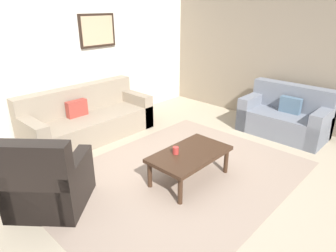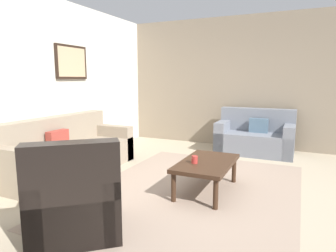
{
  "view_description": "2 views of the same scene",
  "coord_description": "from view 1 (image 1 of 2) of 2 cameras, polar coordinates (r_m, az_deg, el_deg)",
  "views": [
    {
      "loc": [
        -2.66,
        -2.32,
        2.22
      ],
      "look_at": [
        -0.14,
        0.05,
        0.79
      ],
      "focal_mm": 31.64,
      "sensor_mm": 36.0,
      "label": 1
    },
    {
      "loc": [
        -3.53,
        -1.24,
        1.47
      ],
      "look_at": [
        -0.19,
        0.28,
        0.88
      ],
      "focal_mm": 31.43,
      "sensor_mm": 36.0,
      "label": 2
    }
  ],
  "objects": [
    {
      "name": "rear_partition",
      "position": [
        5.65,
        -18.69,
        13.01
      ],
      "size": [
        6.0,
        0.12,
        2.8
      ],
      "primitive_type": "cube",
      "color": "silver",
      "rests_on": "ground_plane"
    },
    {
      "name": "couch_main",
      "position": [
        5.47,
        -15.43,
        1.04
      ],
      "size": [
        2.23,
        0.91,
        0.88
      ],
      "color": "gray",
      "rests_on": "ground_plane"
    },
    {
      "name": "ground_plane",
      "position": [
        4.17,
        1.81,
        -9.7
      ],
      "size": [
        8.0,
        8.0,
        0.0
      ],
      "primitive_type": "plane",
      "color": "tan"
    },
    {
      "name": "couch_loveseat",
      "position": [
        5.8,
        21.74,
        1.54
      ],
      "size": [
        0.81,
        1.47,
        0.88
      ],
      "color": "slate",
      "rests_on": "ground_plane"
    },
    {
      "name": "stone_feature_panel",
      "position": [
        6.17,
        21.34,
        13.37
      ],
      "size": [
        0.12,
        5.2,
        2.8
      ],
      "primitive_type": "cube",
      "color": "gray",
      "rests_on": "ground_plane"
    },
    {
      "name": "cup",
      "position": [
        3.85,
        1.5,
        -4.73
      ],
      "size": [
        0.08,
        0.08,
        0.1
      ],
      "primitive_type": "cylinder",
      "color": "#B2332D",
      "rests_on": "coffee_table"
    },
    {
      "name": "area_rug",
      "position": [
        4.17,
        1.81,
        -9.66
      ],
      "size": [
        3.49,
        2.62,
        0.01
      ],
      "primitive_type": "cube",
      "color": "gray",
      "rests_on": "ground_plane"
    },
    {
      "name": "framed_artwork",
      "position": [
        5.84,
        -13.45,
        17.46
      ],
      "size": [
        0.74,
        0.04,
        0.59
      ],
      "color": "black"
    },
    {
      "name": "coffee_table",
      "position": [
        3.94,
        4.23,
        -5.76
      ],
      "size": [
        1.1,
        0.64,
        0.41
      ],
      "color": "#382316",
      "rests_on": "ground_plane"
    },
    {
      "name": "armchair_leather",
      "position": [
        3.7,
        -22.24,
        -10.55
      ],
      "size": [
        1.13,
        1.13,
        0.95
      ],
      "color": "black",
      "rests_on": "ground_plane"
    }
  ]
}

